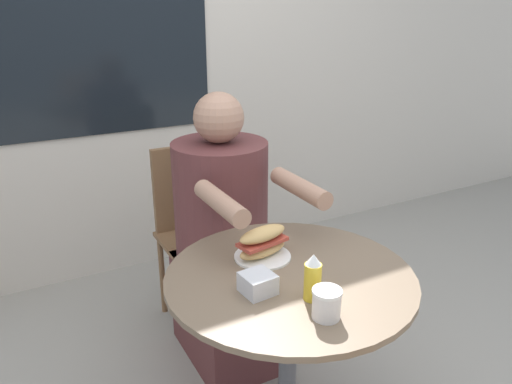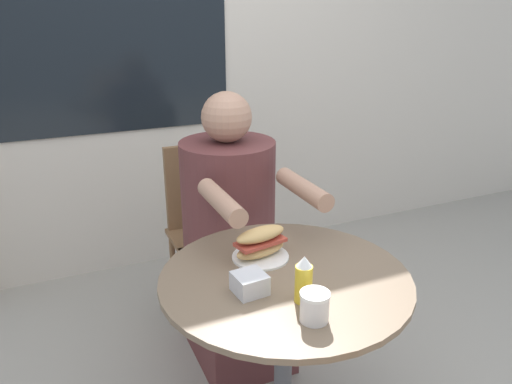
{
  "view_description": "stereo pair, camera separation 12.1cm",
  "coord_description": "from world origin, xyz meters",
  "px_view_note": "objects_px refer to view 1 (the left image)",
  "views": [
    {
      "loc": [
        -0.74,
        -1.15,
        1.5
      ],
      "look_at": [
        0.0,
        0.22,
        0.91
      ],
      "focal_mm": 35.0,
      "sensor_mm": 36.0,
      "label": 1
    },
    {
      "loc": [
        -0.63,
        -1.21,
        1.5
      ],
      "look_at": [
        0.0,
        0.22,
        0.91
      ],
      "focal_mm": 35.0,
      "sensor_mm": 36.0,
      "label": 2
    }
  ],
  "objects_px": {
    "sandwich_on_plate": "(263,244)",
    "condiment_bottle": "(313,278)",
    "drink_cup": "(327,304)",
    "diner_chair": "(195,218)",
    "seated_diner": "(226,251)",
    "cafe_table": "(289,324)"
  },
  "relations": [
    {
      "from": "seated_diner",
      "to": "condiment_bottle",
      "type": "distance_m",
      "value": 0.8
    },
    {
      "from": "cafe_table",
      "to": "seated_diner",
      "type": "distance_m",
      "value": 0.6
    },
    {
      "from": "seated_diner",
      "to": "sandwich_on_plate",
      "type": "xyz_separation_m",
      "value": [
        -0.08,
        -0.46,
        0.26
      ]
    },
    {
      "from": "cafe_table",
      "to": "sandwich_on_plate",
      "type": "distance_m",
      "value": 0.27
    },
    {
      "from": "sandwich_on_plate",
      "to": "seated_diner",
      "type": "bearing_deg",
      "value": 80.4
    },
    {
      "from": "seated_diner",
      "to": "sandwich_on_plate",
      "type": "distance_m",
      "value": 0.54
    },
    {
      "from": "seated_diner",
      "to": "sandwich_on_plate",
      "type": "bearing_deg",
      "value": 80.36
    },
    {
      "from": "diner_chair",
      "to": "drink_cup",
      "type": "bearing_deg",
      "value": 85.55
    },
    {
      "from": "drink_cup",
      "to": "condiment_bottle",
      "type": "relative_size",
      "value": 0.59
    },
    {
      "from": "sandwich_on_plate",
      "to": "diner_chair",
      "type": "bearing_deg",
      "value": 84.52
    },
    {
      "from": "diner_chair",
      "to": "drink_cup",
      "type": "distance_m",
      "value": 1.22
    },
    {
      "from": "seated_diner",
      "to": "condiment_bottle",
      "type": "height_order",
      "value": "seated_diner"
    },
    {
      "from": "diner_chair",
      "to": "condiment_bottle",
      "type": "bearing_deg",
      "value": 86.07
    },
    {
      "from": "diner_chair",
      "to": "sandwich_on_plate",
      "type": "relative_size",
      "value": 4.5
    },
    {
      "from": "diner_chair",
      "to": "sandwich_on_plate",
      "type": "height_order",
      "value": "diner_chair"
    },
    {
      "from": "sandwich_on_plate",
      "to": "condiment_bottle",
      "type": "xyz_separation_m",
      "value": [
        0.0,
        -0.28,
        0.02
      ]
    },
    {
      "from": "cafe_table",
      "to": "seated_diner",
      "type": "bearing_deg",
      "value": 84.69
    },
    {
      "from": "cafe_table",
      "to": "drink_cup",
      "type": "relative_size",
      "value": 9.35
    },
    {
      "from": "sandwich_on_plate",
      "to": "drink_cup",
      "type": "xyz_separation_m",
      "value": [
        -0.01,
        -0.38,
        -0.01
      ]
    },
    {
      "from": "cafe_table",
      "to": "drink_cup",
      "type": "height_order",
      "value": "drink_cup"
    },
    {
      "from": "sandwich_on_plate",
      "to": "drink_cup",
      "type": "bearing_deg",
      "value": -92.06
    },
    {
      "from": "cafe_table",
      "to": "condiment_bottle",
      "type": "xyz_separation_m",
      "value": [
        -0.02,
        -0.15,
        0.25
      ]
    }
  ]
}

